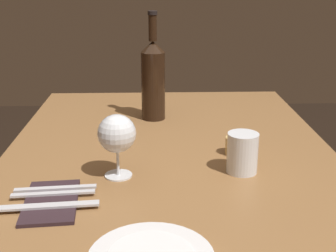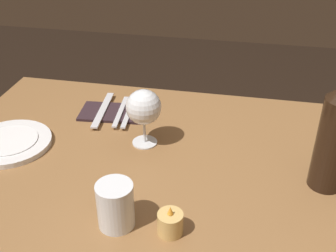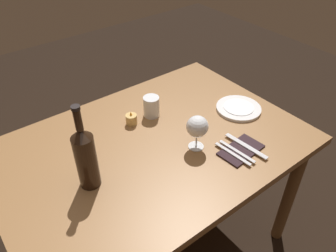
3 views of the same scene
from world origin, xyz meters
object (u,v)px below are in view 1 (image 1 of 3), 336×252
at_px(wine_bottle, 153,79).
at_px(votive_candle, 235,146).
at_px(table_knife, 48,206).
at_px(wine_glass_left, 117,135).
at_px(fork_outer, 56,188).
at_px(water_tumbler, 242,155).
at_px(fork_inner, 53,193).
at_px(folded_napkin, 51,202).

relative_size(wine_bottle, votive_candle, 5.21).
bearing_deg(votive_candle, table_knife, -56.42).
xyz_separation_m(wine_bottle, votive_candle, (0.32, 0.22, -0.11)).
distance_m(wine_glass_left, fork_outer, 0.18).
xyz_separation_m(water_tumbler, table_knife, (0.18, -0.43, -0.03)).
bearing_deg(fork_inner, folded_napkin, 0.00).
bearing_deg(fork_inner, fork_outer, 180.00).
bearing_deg(fork_outer, votive_candle, 115.66).
xyz_separation_m(wine_glass_left, water_tumbler, (-0.02, 0.30, -0.06)).
xyz_separation_m(wine_bottle, fork_inner, (0.55, -0.22, -0.12)).
xyz_separation_m(fork_inner, table_knife, (0.05, 0.00, 0.00)).
xyz_separation_m(votive_candle, folded_napkin, (0.26, -0.44, -0.02)).
bearing_deg(water_tumbler, fork_outer, -77.34).
relative_size(wine_bottle, fork_outer, 1.93).
distance_m(votive_candle, fork_outer, 0.48).
distance_m(wine_glass_left, fork_inner, 0.20).
height_order(wine_bottle, votive_candle, wine_bottle).
xyz_separation_m(water_tumbler, folded_napkin, (0.15, -0.43, -0.04)).
xyz_separation_m(wine_glass_left, fork_inner, (0.11, -0.13, -0.10)).
xyz_separation_m(wine_glass_left, table_knife, (0.16, -0.13, -0.10)).
bearing_deg(wine_bottle, fork_outer, -22.52).
relative_size(votive_candle, folded_napkin, 0.34).
xyz_separation_m(wine_glass_left, wine_bottle, (-0.45, 0.09, 0.03)).
bearing_deg(wine_glass_left, table_knife, -39.56).
distance_m(water_tumbler, folded_napkin, 0.46).
bearing_deg(wine_glass_left, votive_candle, 112.91).
distance_m(folded_napkin, fork_inner, 0.03).
bearing_deg(table_knife, wine_glass_left, 140.44).
bearing_deg(fork_inner, wine_bottle, 158.40).
bearing_deg(folded_napkin, table_knife, 0.00).
xyz_separation_m(folded_napkin, fork_inner, (-0.02, 0.00, 0.01)).
distance_m(wine_bottle, fork_inner, 0.61).
bearing_deg(fork_inner, wine_glass_left, 128.61).
relative_size(votive_candle, table_knife, 0.32).
height_order(wine_bottle, water_tumbler, wine_bottle).
height_order(wine_glass_left, water_tumbler, wine_glass_left).
bearing_deg(fork_inner, water_tumbler, 105.76).
bearing_deg(folded_napkin, wine_glass_left, 134.59).
bearing_deg(fork_outer, wine_glass_left, 121.43).
xyz_separation_m(votive_candle, table_knife, (0.29, -0.44, -0.01)).
height_order(water_tumbler, table_knife, water_tumbler).
bearing_deg(folded_napkin, wine_bottle, 159.26).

